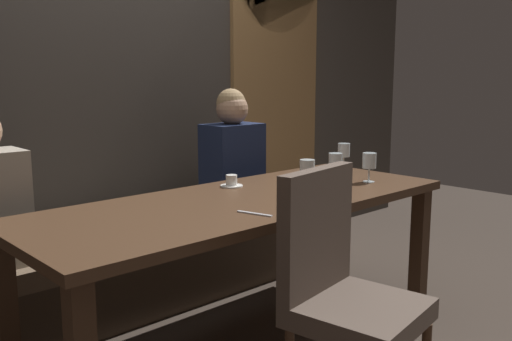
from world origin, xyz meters
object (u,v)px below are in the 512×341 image
(wine_glass_near_left, at_px, (344,151))
(espresso_cup, at_px, (232,182))
(fork_on_table, at_px, (254,214))
(dining_table, at_px, (245,216))
(wine_glass_far_left, at_px, (335,162))
(banquette_bench, at_px, (167,264))
(diner_bearded, at_px, (232,156))
(chair_near_side, at_px, (341,282))
(wine_glass_far_right, at_px, (369,162))
(wine_glass_center_back, at_px, (307,169))

(wine_glass_near_left, bearing_deg, espresso_cup, 176.69)
(wine_glass_near_left, bearing_deg, fork_on_table, -158.67)
(dining_table, distance_m, wine_glass_far_left, 0.66)
(dining_table, bearing_deg, espresso_cup, 62.88)
(banquette_bench, distance_m, wine_glass_near_left, 1.30)
(fork_on_table, bearing_deg, wine_glass_far_left, -0.25)
(diner_bearded, height_order, wine_glass_near_left, diner_bearded)
(wine_glass_near_left, bearing_deg, chair_near_side, -142.05)
(dining_table, bearing_deg, banquette_bench, 90.00)
(diner_bearded, height_order, wine_glass_far_left, diner_bearded)
(wine_glass_far_right, bearing_deg, banquette_bench, 131.82)
(chair_near_side, height_order, espresso_cup, chair_near_side)
(banquette_bench, distance_m, espresso_cup, 0.71)
(wine_glass_far_left, relative_size, wine_glass_near_left, 1.00)
(diner_bearded, relative_size, fork_on_table, 4.68)
(fork_on_table, bearing_deg, chair_near_side, -103.12)
(espresso_cup, bearing_deg, wine_glass_center_back, -60.14)
(wine_glass_center_back, bearing_deg, chair_near_side, -128.92)
(chair_near_side, xyz_separation_m, wine_glass_near_left, (1.19, 0.93, 0.30))
(diner_bearded, height_order, wine_glass_center_back, diner_bearded)
(chair_near_side, bearing_deg, wine_glass_center_back, 51.08)
(dining_table, height_order, fork_on_table, fork_on_table)
(wine_glass_far_right, bearing_deg, fork_on_table, -173.99)
(wine_glass_far_left, xyz_separation_m, wine_glass_center_back, (-0.29, -0.05, 0.00))
(chair_near_side, distance_m, espresso_cup, 1.04)
(banquette_bench, distance_m, wine_glass_far_right, 1.32)
(wine_glass_far_left, xyz_separation_m, espresso_cup, (-0.50, 0.30, -0.09))
(wine_glass_far_left, relative_size, fork_on_table, 0.96)
(diner_bearded, bearing_deg, wine_glass_center_back, -102.17)
(wine_glass_center_back, relative_size, wine_glass_far_right, 1.00)
(diner_bearded, relative_size, espresso_cup, 6.64)
(banquette_bench, relative_size, wine_glass_far_right, 15.24)
(wine_glass_far_left, bearing_deg, fork_on_table, -164.76)
(diner_bearded, relative_size, wine_glass_near_left, 4.85)
(dining_table, distance_m, chair_near_side, 0.75)
(wine_glass_far_left, height_order, wine_glass_far_right, same)
(dining_table, xyz_separation_m, wine_glass_near_left, (1.02, 0.21, 0.20))
(wine_glass_far_left, xyz_separation_m, fork_on_table, (-0.82, -0.22, -0.11))
(banquette_bench, bearing_deg, wine_glass_far_left, -49.74)
(banquette_bench, relative_size, wine_glass_far_left, 15.24)
(chair_near_side, relative_size, wine_glass_far_right, 5.98)
(wine_glass_far_left, relative_size, wine_glass_center_back, 1.00)
(wine_glass_near_left, bearing_deg, wine_glass_far_right, -123.63)
(dining_table, distance_m, banquette_bench, 0.82)
(banquette_bench, relative_size, fork_on_table, 14.71)
(diner_bearded, relative_size, wine_glass_far_left, 4.85)
(wine_glass_far_left, distance_m, fork_on_table, 0.85)
(wine_glass_center_back, bearing_deg, wine_glass_far_left, 10.49)
(espresso_cup, relative_size, fork_on_table, 0.71)
(dining_table, height_order, banquette_bench, dining_table)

